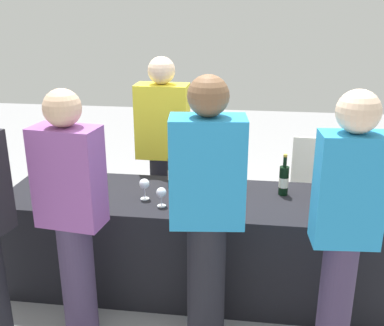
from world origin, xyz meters
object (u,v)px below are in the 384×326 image
Objects in this scene: wine_glass_1 at (144,185)px; server_pouring at (163,148)px; wine_glass_0 at (83,181)px; menu_board at (322,186)px; wine_bottle_1 at (187,176)px; guest_1 at (72,212)px; wine_bottle_6 at (325,180)px; wine_bottle_2 at (207,175)px; wine_bottle_3 at (223,174)px; wine_bottle_0 at (172,173)px; ice_bucket at (73,175)px; wine_glass_2 at (161,193)px; wine_bottle_4 at (235,176)px; wine_bottle_7 at (345,186)px; guest_3 at (345,226)px; wine_bottle_5 at (284,180)px; guest_2 at (207,210)px.

wine_glass_1 is 0.71m from server_pouring.
menu_board is (1.81, 1.07, -0.37)m from wine_glass_0.
wine_glass_1 is at bearing -143.57° from wine_bottle_1.
wine_bottle_1 is 0.19× the size of guest_1.
wine_bottle_6 is 0.19× the size of guest_1.
wine_bottle_3 reaches higher than wine_bottle_2.
wine_bottle_0 is 2.21× the size of wine_glass_0.
menu_board is at bearing 25.22° from ice_bucket.
wine_bottle_3 is 0.21× the size of server_pouring.
ice_bucket is at bearing 159.21° from wine_glass_2.
wine_bottle_6 is 1.33× the size of ice_bucket.
wine_glass_2 is at bearing -162.58° from wine_bottle_6.
wine_bottle_4 is 1.06× the size of wine_bottle_7.
wine_bottle_2 is at bearing 131.68° from server_pouring.
guest_1 is 1.76× the size of menu_board.
wine_glass_0 is at bearing 111.69° from guest_1.
wine_bottle_1 is 0.19× the size of guest_3.
wine_bottle_5 is at bearing 38.17° from guest_1.
wine_bottle_6 reaches higher than menu_board.
wine_bottle_4 is at bearing -3.32° from wine_bottle_0.
ice_bucket is at bearing -175.92° from wine_bottle_3.
wine_bottle_6 is 1.33m from server_pouring.
wine_bottle_7 reaches higher than wine_bottle_5.
wine_bottle_0 is 0.20× the size of guest_1.
wine_bottle_1 is at bearing 1.49° from ice_bucket.
wine_bottle_0 is 1.36m from guest_3.
wine_glass_1 is 0.09× the size of guest_2.
guest_3 is at bearing -71.70° from wine_bottle_5.
wine_bottle_7 is at bearing 30.35° from guest_2.
guest_2 is at bearing -123.24° from wine_bottle_5.
wine_glass_0 is 0.09× the size of server_pouring.
guest_1 reaches higher than wine_bottle_3.
wine_bottle_1 is 0.98m from wine_bottle_6.
wine_glass_0 is at bearing -145.04° from menu_board.
wine_glass_1 is 0.61m from ice_bucket.
wine_bottle_3 is at bearing 140.32° from server_pouring.
wine_glass_2 is (0.59, -0.13, -0.00)m from wine_glass_0.
guest_1 is 0.79m from guest_2.
server_pouring is at bearing 42.65° from ice_bucket.
ice_bucket is at bearing 118.71° from guest_1.
wine_bottle_1 is 0.92× the size of wine_bottle_4.
wine_bottle_0 is at bearing 176.68° from wine_bottle_4.
ice_bucket is 1.97m from guest_3.
wine_bottle_3 is 1.10m from guest_3.
wine_bottle_1 is 1.25m from guest_3.
wine_bottle_6 is 2.16× the size of wine_glass_0.
guest_1 is at bearing -153.06° from wine_bottle_6.
wine_bottle_0 is 0.33m from wine_glass_2.
menu_board reaches higher than wine_glass_0.
wine_bottle_1 is 0.58m from server_pouring.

